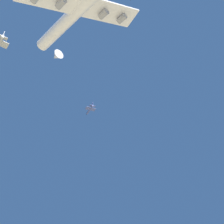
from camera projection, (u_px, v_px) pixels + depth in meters
carrier_jet at (81, 6)px, 117.92m from camera, size 75.97×58.69×23.79m
chase_jet_left_wing at (90, 110)px, 198.89m from camera, size 15.12×9.05×4.00m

